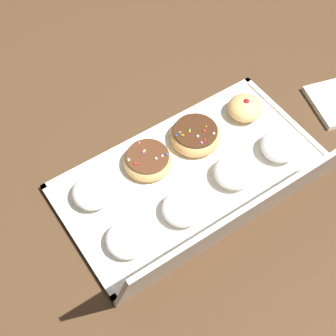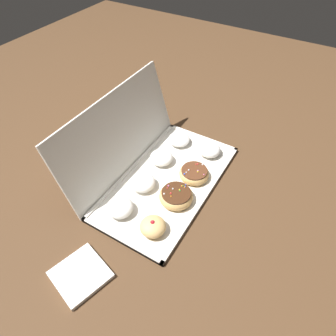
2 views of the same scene
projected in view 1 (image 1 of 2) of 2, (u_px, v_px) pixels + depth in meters
The scene contains 11 objects.
ground_plane at pixel (190, 176), 1.09m from camera, with size 3.00×3.00×0.00m, color #4C331E.
donut_box at pixel (191, 175), 1.09m from camera, with size 0.57×0.31×0.01m.
box_lid_open at pixel (258, 208), 0.88m from camera, with size 0.57×0.29×0.01m, color silver.
jelly_filled_donut_0 at pixel (245, 108), 1.16m from camera, with size 0.08×0.08×0.05m.
sprinkle_donut_1 at pixel (195, 135), 1.12m from camera, with size 0.11×0.11×0.04m.
sprinkle_donut_2 at pixel (148, 160), 1.08m from camera, with size 0.11×0.11×0.04m.
powdered_filled_donut_3 at pixel (92, 192), 1.03m from camera, with size 0.09×0.09×0.04m.
powdered_filled_donut_4 at pixel (280, 146), 1.10m from camera, with size 0.09×0.09×0.05m.
powdered_filled_donut_5 at pixel (234, 172), 1.06m from camera, with size 0.09×0.09×0.05m.
powdered_filled_donut_6 at pixel (183, 208), 1.01m from camera, with size 0.09×0.09×0.04m.
powdered_filled_donut_7 at pixel (127, 239), 0.97m from camera, with size 0.09×0.09×0.04m.
Camera 1 is at (0.38, 0.47, 0.91)m, focal length 53.45 mm.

